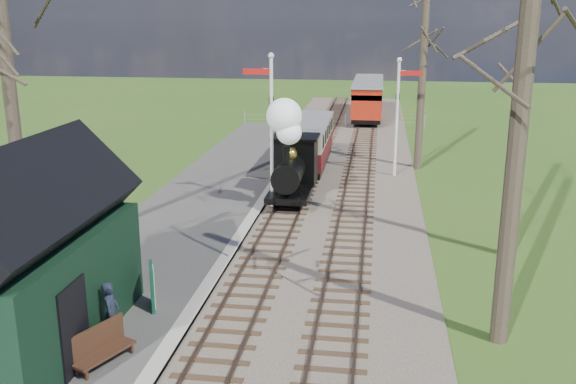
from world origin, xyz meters
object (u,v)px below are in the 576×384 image
object	(u,v)px
locomotive	(291,157)
station_shed	(27,260)
semaphore_far	(399,109)
semaphore_near	(270,120)
sign_board	(152,287)
bench	(100,346)
person	(111,313)
coach	(308,142)
red_carriage_a	(367,102)
red_carriage_b	(369,93)

from	to	relation	value
locomotive	station_shed	bearing A→B (deg)	-108.62
station_shed	semaphore_far	size ratio (longest dim) A/B	1.10
semaphore_near	sign_board	world-z (taller)	semaphore_near
station_shed	bench	xyz separation A→B (m)	(1.88, -0.63, -1.66)
locomotive	bench	world-z (taller)	locomotive
semaphore_near	person	distance (m)	12.17
locomotive	coach	world-z (taller)	locomotive
person	locomotive	bearing A→B (deg)	-19.31
red_carriage_a	semaphore_far	bearing A→B (deg)	-83.58
bench	red_carriage_b	bearing A→B (deg)	82.84
semaphore_near	coach	distance (m)	7.15
semaphore_near	red_carriage_b	bearing A→B (deg)	82.96
bench	station_shed	bearing A→B (deg)	161.49
locomotive	red_carriage_b	world-z (taller)	locomotive
semaphore_far	bench	xyz separation A→B (m)	(-6.79, -18.63, -2.74)
red_carriage_a	red_carriage_b	size ratio (longest dim) A/B	1.00
semaphore_far	person	distance (m)	19.18
coach	semaphore_far	bearing A→B (deg)	-10.11
person	semaphore_far	bearing A→B (deg)	-29.17
semaphore_far	sign_board	bearing A→B (deg)	-112.59
coach	person	world-z (taller)	coach
bench	red_carriage_a	bearing A→B (deg)	81.71
coach	sign_board	world-z (taller)	coach
station_shed	locomotive	size ratio (longest dim) A/B	1.43
coach	red_carriage_b	size ratio (longest dim) A/B	1.29
red_carriage_a	bench	size ratio (longest dim) A/B	3.47
person	coach	bearing A→B (deg)	-15.68
red_carriage_a	red_carriage_b	xyz separation A→B (m)	(0.00, 5.50, 0.00)
semaphore_near	bench	bearing A→B (deg)	-97.42
sign_board	person	size ratio (longest dim) A/B	0.79
coach	sign_board	distance (m)	16.77
locomotive	bench	bearing A→B (deg)	-100.21
locomotive	red_carriage_b	bearing A→B (deg)	84.38
semaphore_near	locomotive	bearing A→B (deg)	43.46
coach	red_carriage_b	distance (m)	20.65
station_shed	coach	distance (m)	19.28
red_carriage_a	sign_board	size ratio (longest dim) A/B	4.56
station_shed	red_carriage_b	world-z (taller)	station_shed
sign_board	bench	distance (m)	2.81
locomotive	red_carriage_a	size ratio (longest dim) A/B	0.81
station_shed	red_carriage_b	xyz separation A→B (m)	(6.90, 39.27, -0.69)
station_shed	semaphore_far	distance (m)	20.01
locomotive	coach	size ratio (longest dim) A/B	0.62
coach	sign_board	xyz separation A→B (m)	(-2.21, -16.61, -0.69)
red_carriage_b	bench	xyz separation A→B (m)	(-5.02, -39.90, -0.97)
station_shed	coach	xyz separation A→B (m)	(4.30, 18.78, -0.78)
semaphore_far	person	xyz separation A→B (m)	(-6.89, -17.74, -2.39)
bench	sign_board	bearing A→B (deg)	85.90
semaphore_far	coach	bearing A→B (deg)	169.89
semaphore_far	bench	bearing A→B (deg)	-110.02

